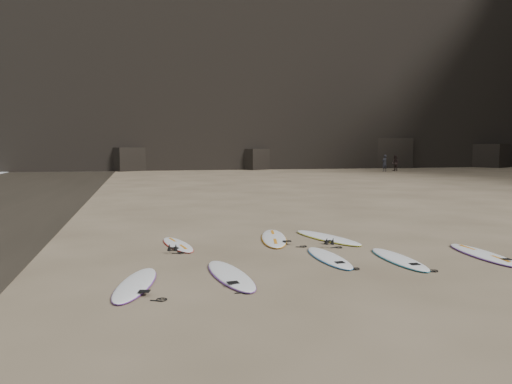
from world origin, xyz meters
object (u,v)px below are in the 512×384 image
(person_b, at_px, (395,163))
(surfboard_3, at_px, (399,259))
(person_a, at_px, (385,163))
(surfboard_5, at_px, (178,244))
(surfboard_2, at_px, (329,257))
(surfboard_4, at_px, (483,254))
(surfboard_0, at_px, (136,284))
(surfboard_1, at_px, (230,275))
(surfboard_6, at_px, (274,238))
(surfboard_7, at_px, (327,237))

(person_b, bearing_deg, surfboard_3, -37.86)
(person_a, relative_size, person_b, 1.04)
(surfboard_5, xyz_separation_m, person_a, (23.91, 34.31, 0.83))
(surfboard_2, height_order, surfboard_4, surfboard_4)
(surfboard_0, distance_m, surfboard_1, 1.89)
(surfboard_0, distance_m, surfboard_5, 3.84)
(surfboard_6, distance_m, surfboard_7, 1.53)
(surfboard_7, bearing_deg, surfboard_6, 151.93)
(surfboard_6, relative_size, person_b, 1.68)
(surfboard_1, bearing_deg, surfboard_0, -178.82)
(surfboard_7, distance_m, person_b, 40.83)
(surfboard_0, bearing_deg, surfboard_1, 20.63)
(surfboard_1, distance_m, surfboard_5, 3.53)
(person_b, bearing_deg, surfboard_6, -42.57)
(surfboard_3, distance_m, surfboard_7, 2.99)
(person_a, bearing_deg, surfboard_3, 44.88)
(surfboard_0, height_order, surfboard_6, surfboard_6)
(surfboard_0, bearing_deg, surfboard_2, 29.46)
(surfboard_5, relative_size, person_a, 1.28)
(surfboard_0, height_order, person_b, person_b)
(surfboard_4, relative_size, surfboard_7, 0.95)
(person_a, bearing_deg, surfboard_4, 47.68)
(surfboard_0, distance_m, surfboard_4, 8.20)
(surfboard_0, bearing_deg, surfboard_6, 59.30)
(surfboard_1, xyz_separation_m, person_b, (24.65, 38.32, 0.79))
(surfboard_2, bearing_deg, surfboard_1, -158.07)
(surfboard_1, distance_m, surfboard_3, 4.10)
(surfboard_6, bearing_deg, surfboard_2, -64.93)
(person_a, bearing_deg, surfboard_7, 42.13)
(surfboard_0, height_order, person_a, person_a)
(surfboard_5, bearing_deg, surfboard_7, -11.16)
(surfboard_2, xyz_separation_m, person_b, (22.10, 37.27, 0.79))
(person_a, distance_m, person_b, 1.65)
(surfboard_1, bearing_deg, surfboard_5, 96.89)
(surfboard_1, xyz_separation_m, surfboard_3, (4.07, 0.53, -0.00))
(surfboard_3, relative_size, surfboard_5, 1.11)
(surfboard_6, bearing_deg, surfboard_5, -162.45)
(surfboard_2, bearing_deg, surfboard_7, 69.28)
(surfboard_3, xyz_separation_m, surfboard_5, (-4.87, 2.91, -0.00))
(surfboard_7, height_order, person_a, person_a)
(surfboard_3, relative_size, person_a, 1.42)
(surfboard_5, bearing_deg, person_b, 42.62)
(surfboard_7, relative_size, person_b, 1.65)
(surfboard_0, bearing_deg, surfboard_4, 18.37)
(surfboard_2, distance_m, surfboard_4, 3.79)
(surfboard_1, relative_size, surfboard_7, 0.95)
(surfboard_0, distance_m, surfboard_6, 5.48)
(surfboard_0, distance_m, person_b, 46.81)
(surfboard_5, xyz_separation_m, person_b, (25.46, 34.88, 0.79))
(surfboard_2, relative_size, surfboard_5, 1.09)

